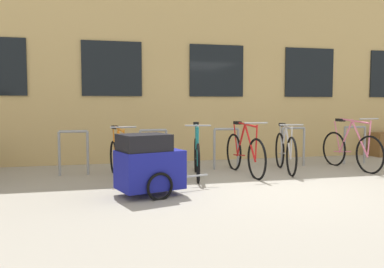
{
  "coord_description": "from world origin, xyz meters",
  "views": [
    {
      "loc": [
        -2.79,
        -5.83,
        1.34
      ],
      "look_at": [
        -0.98,
        1.6,
        0.75
      ],
      "focal_mm": 37.45,
      "sensor_mm": 36.0,
      "label": 1
    }
  ],
  "objects_px": {
    "bicycle_teal": "(197,156)",
    "bicycle_red": "(244,153)",
    "bicycle_pink": "(351,149)",
    "bike_trailer": "(149,164)",
    "bicycle_orange": "(119,158)",
    "bicycle_silver": "(285,151)"
  },
  "relations": [
    {
      "from": "bicycle_teal",
      "to": "bicycle_red",
      "type": "bearing_deg",
      "value": 2.87
    },
    {
      "from": "bicycle_pink",
      "to": "bike_trailer",
      "type": "bearing_deg",
      "value": -162.29
    },
    {
      "from": "bicycle_pink",
      "to": "bicycle_orange",
      "type": "distance_m",
      "value": 4.68
    },
    {
      "from": "bicycle_pink",
      "to": "bike_trailer",
      "type": "distance_m",
      "value": 4.55
    },
    {
      "from": "bike_trailer",
      "to": "bicycle_red",
      "type": "bearing_deg",
      "value": 33.84
    },
    {
      "from": "bicycle_pink",
      "to": "bicycle_red",
      "type": "bearing_deg",
      "value": -179.01
    },
    {
      "from": "bicycle_silver",
      "to": "bicycle_pink",
      "type": "height_order",
      "value": "bicycle_pink"
    },
    {
      "from": "bicycle_red",
      "to": "bicycle_orange",
      "type": "relative_size",
      "value": 1.11
    },
    {
      "from": "bicycle_red",
      "to": "bicycle_teal",
      "type": "xyz_separation_m",
      "value": [
        -0.95,
        -0.05,
        -0.02
      ]
    },
    {
      "from": "bicycle_teal",
      "to": "bicycle_silver",
      "type": "bearing_deg",
      "value": 4.58
    },
    {
      "from": "bicycle_pink",
      "to": "bike_trailer",
      "type": "height_order",
      "value": "bicycle_pink"
    },
    {
      "from": "bicycle_silver",
      "to": "bicycle_orange",
      "type": "bearing_deg",
      "value": 178.94
    },
    {
      "from": "bicycle_silver",
      "to": "bicycle_teal",
      "type": "relative_size",
      "value": 0.98
    },
    {
      "from": "bicycle_red",
      "to": "bike_trailer",
      "type": "distance_m",
      "value": 2.41
    },
    {
      "from": "bicycle_orange",
      "to": "bike_trailer",
      "type": "distance_m",
      "value": 1.55
    },
    {
      "from": "bicycle_silver",
      "to": "bike_trailer",
      "type": "bearing_deg",
      "value": -153.55
    },
    {
      "from": "bicycle_pink",
      "to": "bicycle_orange",
      "type": "height_order",
      "value": "bicycle_pink"
    },
    {
      "from": "bicycle_red",
      "to": "bike_trailer",
      "type": "xyz_separation_m",
      "value": [
        -2.0,
        -1.34,
        0.06
      ]
    },
    {
      "from": "bicycle_orange",
      "to": "bicycle_pink",
      "type": "bearing_deg",
      "value": -1.47
    },
    {
      "from": "bicycle_teal",
      "to": "bicycle_orange",
      "type": "relative_size",
      "value": 1.05
    },
    {
      "from": "bicycle_silver",
      "to": "bicycle_red",
      "type": "xyz_separation_m",
      "value": [
        -0.9,
        -0.1,
        0.01
      ]
    },
    {
      "from": "bicycle_silver",
      "to": "bicycle_orange",
      "type": "xyz_separation_m",
      "value": [
        -3.24,
        0.06,
        -0.03
      ]
    }
  ]
}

